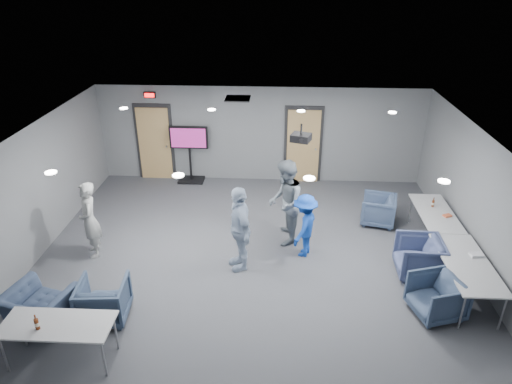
# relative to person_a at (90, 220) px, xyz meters

# --- Properties ---
(floor) EXTENTS (9.00, 9.00, 0.00)m
(floor) POSITION_rel_person_a_xyz_m (3.36, 0.07, -0.83)
(floor) COLOR #383B40
(floor) RESTS_ON ground
(ceiling) EXTENTS (9.00, 9.00, 0.00)m
(ceiling) POSITION_rel_person_a_xyz_m (3.36, 0.07, 1.87)
(ceiling) COLOR silver
(ceiling) RESTS_ON wall_back
(wall_back) EXTENTS (9.00, 0.02, 2.70)m
(wall_back) POSITION_rel_person_a_xyz_m (3.36, 4.07, 0.52)
(wall_back) COLOR slate
(wall_back) RESTS_ON floor
(wall_front) EXTENTS (9.00, 0.02, 2.70)m
(wall_front) POSITION_rel_person_a_xyz_m (3.36, -3.93, 0.52)
(wall_front) COLOR slate
(wall_front) RESTS_ON floor
(wall_left) EXTENTS (0.02, 8.00, 2.70)m
(wall_left) POSITION_rel_person_a_xyz_m (-1.14, 0.07, 0.52)
(wall_left) COLOR slate
(wall_left) RESTS_ON floor
(wall_right) EXTENTS (0.02, 8.00, 2.70)m
(wall_right) POSITION_rel_person_a_xyz_m (7.86, 0.07, 0.52)
(wall_right) COLOR slate
(wall_right) RESTS_ON floor
(door_left) EXTENTS (1.06, 0.17, 2.24)m
(door_left) POSITION_rel_person_a_xyz_m (0.36, 4.02, 0.23)
(door_left) COLOR black
(door_left) RESTS_ON wall_back
(door_right) EXTENTS (1.06, 0.17, 2.24)m
(door_right) POSITION_rel_person_a_xyz_m (4.56, 4.02, 0.23)
(door_right) COLOR black
(door_right) RESTS_ON wall_back
(exit_sign) EXTENTS (0.32, 0.08, 0.16)m
(exit_sign) POSITION_rel_person_a_xyz_m (0.36, 4.00, 1.62)
(exit_sign) COLOR black
(exit_sign) RESTS_ON wall_back
(hvac_diffuser) EXTENTS (0.60, 0.60, 0.03)m
(hvac_diffuser) POSITION_rel_person_a_xyz_m (2.86, 2.87, 1.85)
(hvac_diffuser) COLOR black
(hvac_diffuser) RESTS_ON ceiling
(downlights) EXTENTS (6.18, 3.78, 0.02)m
(downlights) POSITION_rel_person_a_xyz_m (3.36, 0.07, 1.85)
(downlights) COLOR white
(downlights) RESTS_ON ceiling
(person_a) EXTENTS (0.62, 0.72, 1.67)m
(person_a) POSITION_rel_person_a_xyz_m (0.00, 0.00, 0.00)
(person_a) COLOR #959895
(person_a) RESTS_ON floor
(person_b) EXTENTS (0.76, 0.96, 1.92)m
(person_b) POSITION_rel_person_a_xyz_m (4.06, 0.76, 0.13)
(person_b) COLOR slate
(person_b) RESTS_ON floor
(person_c) EXTENTS (0.78, 1.14, 1.80)m
(person_c) POSITION_rel_person_a_xyz_m (3.15, -0.27, 0.07)
(person_c) COLOR #9DB0CA
(person_c) RESTS_ON floor
(person_d) EXTENTS (0.83, 1.03, 1.40)m
(person_d) POSITION_rel_person_a_xyz_m (4.47, 0.24, -0.13)
(person_d) COLOR #173D9B
(person_d) RESTS_ON floor
(chair_right_a) EXTENTS (0.94, 0.92, 0.71)m
(chair_right_a) POSITION_rel_person_a_xyz_m (6.29, 1.67, -0.48)
(chair_right_a) COLOR #3B4B67
(chair_right_a) RESTS_ON floor
(chair_right_b) EXTENTS (0.89, 0.87, 0.79)m
(chair_right_b) POSITION_rel_person_a_xyz_m (6.71, -0.34, -0.44)
(chair_right_b) COLOR #3E486B
(chair_right_b) RESTS_ON floor
(chair_right_c) EXTENTS (1.02, 1.00, 0.75)m
(chair_right_c) POSITION_rel_person_a_xyz_m (6.71, -1.53, -0.46)
(chair_right_c) COLOR #374760
(chair_right_c) RESTS_ON floor
(chair_front_a) EXTENTS (0.88, 0.90, 0.75)m
(chair_front_a) POSITION_rel_person_a_xyz_m (0.92, -1.93, -0.46)
(chair_front_a) COLOR #36465E
(chair_front_a) RESTS_ON floor
(chair_front_b) EXTENTS (1.25, 1.15, 0.68)m
(chair_front_b) POSITION_rel_person_a_xyz_m (-0.10, -2.15, -0.49)
(chair_front_b) COLOR #334058
(chair_front_b) RESTS_ON floor
(table_right_a) EXTENTS (0.75, 1.80, 0.73)m
(table_right_a) POSITION_rel_person_a_xyz_m (7.36, 0.92, -0.15)
(table_right_a) COLOR #A9ABAE
(table_right_a) RESTS_ON floor
(table_right_b) EXTENTS (0.82, 1.98, 0.73)m
(table_right_b) POSITION_rel_person_a_xyz_m (7.36, -0.98, -0.14)
(table_right_b) COLOR #A9ABAE
(table_right_b) RESTS_ON floor
(table_front_left) EXTENTS (1.68, 0.71, 0.73)m
(table_front_left) POSITION_rel_person_a_xyz_m (0.62, -2.93, -0.15)
(table_front_left) COLOR #A9ABAE
(table_front_left) RESTS_ON floor
(bottle_front) EXTENTS (0.07, 0.07, 0.26)m
(bottle_front) POSITION_rel_person_a_xyz_m (0.39, -3.05, -0.01)
(bottle_front) COLOR #5C260F
(bottle_front) RESTS_ON table_front_left
(bottle_right) EXTENTS (0.06, 0.06, 0.23)m
(bottle_right) POSITION_rel_person_a_xyz_m (7.36, 1.19, -0.02)
(bottle_right) COLOR #5C260F
(bottle_right) RESTS_ON table_right_a
(snack_box) EXTENTS (0.20, 0.17, 0.04)m
(snack_box) POSITION_rel_person_a_xyz_m (7.55, 0.76, -0.08)
(snack_box) COLOR #D55C35
(snack_box) RESTS_ON table_right_a
(wrapper) EXTENTS (0.24, 0.17, 0.05)m
(wrapper) POSITION_rel_person_a_xyz_m (7.61, -0.75, -0.08)
(wrapper) COLOR silver
(wrapper) RESTS_ON table_right_b
(tv_stand) EXTENTS (1.07, 0.51, 1.64)m
(tv_stand) POSITION_rel_person_a_xyz_m (1.39, 3.82, 0.10)
(tv_stand) COLOR black
(tv_stand) RESTS_ON floor
(projector) EXTENTS (0.47, 0.44, 0.37)m
(projector) POSITION_rel_person_a_xyz_m (4.34, 0.91, 1.57)
(projector) COLOR black
(projector) RESTS_ON ceiling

